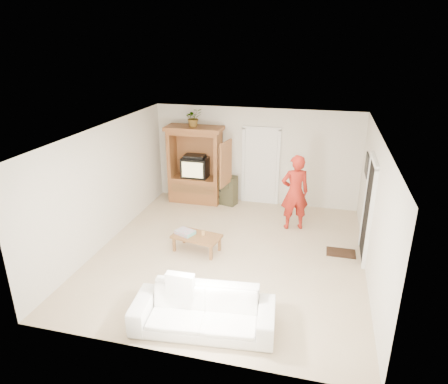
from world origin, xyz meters
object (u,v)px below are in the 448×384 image
(man, at_px, (295,192))
(sofa, at_px, (203,311))
(armoire, at_px, (196,170))
(coffee_table, at_px, (197,237))

(man, distance_m, sofa, 4.12)
(man, height_order, sofa, man)
(armoire, distance_m, coffee_table, 2.92)
(man, bearing_deg, sofa, 55.84)
(man, xyz_separation_m, sofa, (-1.04, -3.95, -0.59))
(armoire, relative_size, sofa, 0.95)
(man, relative_size, sofa, 0.83)
(armoire, distance_m, man, 2.97)
(coffee_table, bearing_deg, armoire, 118.03)
(sofa, xyz_separation_m, coffee_table, (-0.85, 2.31, 0.00))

